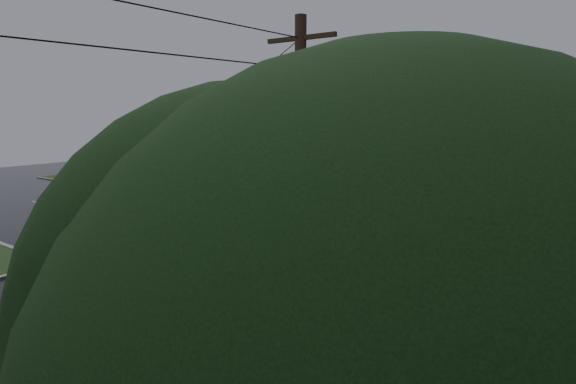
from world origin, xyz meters
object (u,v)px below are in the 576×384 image
Objects in this scene: tree_nw_behind at (211,127)px; house_far at (336,136)px; pylon_sign at (241,162)px; utility_pole_se at (300,207)px; car_north at (275,203)px; house_near at (302,140)px; car_crossing at (284,230)px; utility_pole_n at (379,134)px; tree_ne_near at (571,149)px; gas_station at (200,159)px; utility_pole_nw at (242,144)px; car_pump at (250,189)px.

house_far is at bearing 56.56° from tree_nw_behind.
pylon_sign is 28.34m from utility_pole_se.
house_near is at bearing -58.54° from car_north.
utility_pole_n is at bearing 10.28° from car_crossing.
tree_ne_near is 2.08× the size of car_crossing.
pylon_sign is at bearing -39.87° from tree_nw_behind.
utility_pole_n is (1.00, 27.50, 1.46)m from pylon_sign.
pylon_sign is at bearing -67.72° from house_near.
tree_nw_behind is at bearing 140.13° from pylon_sign.
tree_ne_near reaches higher than gas_station.
utility_pole_nw is at bearing 135.00° from utility_pole_se.
utility_pole_se is 2.51× the size of car_north.
utility_pole_n reaches higher than gas_station.
house_far is at bearing 144.23° from tree_ne_near.
tree_nw_behind is (-11.89, -18.01, 1.77)m from house_far.
gas_station is at bearing 52.57° from car_crossing.
gas_station is 6.07× the size of car_crossing.
gas_station is 2.50× the size of utility_pole_n.
house_near is at bearing -85.24° from house_far.
gas_station reaches higher than car_crossing.
pylon_sign reaches higher than gas_station.
gas_station is 19.38m from utility_pole_nw.
car_pump is at bearing 121.97° from pylon_sign.
gas_station is 40.00m from tree_ne_near.
house_near is 2.52× the size of car_north.
car_pump is (-22.50, 24.01, -5.00)m from utility_pole_se.
house_near is at bearing 158.24° from tree_ne_near.
tree_nw_behind is 2.32× the size of car_crossing.
pylon_sign is 0.54× the size of house_far.
house_near is at bearing 112.28° from pylon_sign.
utility_pole_nw reaches higher than gas_station.
tree_nw_behind is (-8.17, 10.29, 3.63)m from gas_station.
pylon_sign is (15.18, -9.20, 1.46)m from gas_station.
car_north is at bearing -83.68° from utility_pole_n.
pylon_sign is at bearing -31.22° from gas_station.
utility_pole_n reaches higher than car_crossing.
house_near is at bearing -170.09° from utility_pole_n.
utility_pole_se reaches higher than tree_nw_behind.
utility_pole_se is (35.18, -29.20, 3.17)m from gas_station.
utility_pole_se is 54.77m from house_near.
pylon_sign is at bearing -154.99° from tree_ne_near.
pylon_sign is 1.37× the size of car_north.
pylon_sign is 5.75m from car_pump.
house_far reaches higher than car_crossing.
car_north is (4.09, -0.39, -3.29)m from pylon_sign.
tree_ne_near is 24.18m from car_crossing.
car_pump is (-12.62, 11.23, -0.01)m from car_crossing.
gas_station is at bearing -176.70° from tree_ne_near.
car_crossing is (25.29, -16.43, -1.81)m from gas_station.
car_crossing is at bearing -33.00° from gas_station.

